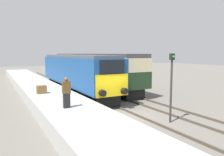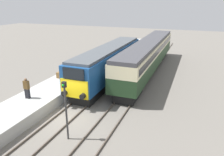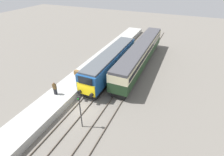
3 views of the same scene
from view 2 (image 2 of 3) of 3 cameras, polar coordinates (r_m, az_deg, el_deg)
ground_plane at (r=17.50m, az=-11.93°, el=-9.90°), size 120.00×120.00×0.00m
platform_left at (r=25.16m, az=-8.61°, el=0.68°), size 3.50×50.00×0.93m
rails_near_track at (r=21.36m, az=-4.75°, el=-3.75°), size 1.51×60.00×0.14m
rails_far_track at (r=20.22m, az=4.00°, el=-5.11°), size 1.50×60.00×0.14m
locomotive at (r=24.15m, az=-0.78°, el=4.28°), size 2.70×15.51×3.81m
passenger_carriage at (r=27.43m, az=9.50°, el=6.41°), size 2.75×21.06×3.93m
person_on_platform at (r=18.95m, az=-21.37°, el=-2.53°), size 0.44×0.26×1.73m
signal_post at (r=13.80m, az=-12.00°, el=-7.24°), size 0.24×0.28×3.96m
luggage_crate at (r=23.20m, az=-13.28°, el=0.75°), size 0.70×0.56×0.60m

